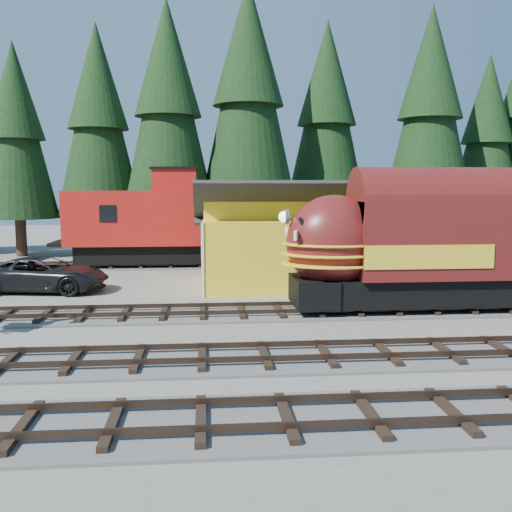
{
  "coord_description": "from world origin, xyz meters",
  "views": [
    {
      "loc": [
        -5.86,
        -17.92,
        4.94
      ],
      "look_at": [
        -3.91,
        4.0,
        2.3
      ],
      "focal_mm": 40.0,
      "sensor_mm": 36.0,
      "label": 1
    }
  ],
  "objects": [
    {
      "name": "ground",
      "position": [
        0.0,
        0.0,
        0.0
      ],
      "size": [
        120.0,
        120.0,
        0.0
      ],
      "primitive_type": "plane",
      "color": "#6B665B",
      "rests_on": "ground"
    },
    {
      "name": "track_spur",
      "position": [
        -10.0,
        18.0,
        0.06
      ],
      "size": [
        32.0,
        3.2,
        0.33
      ],
      "color": "#4C4947",
      "rests_on": "ground"
    },
    {
      "name": "depot",
      "position": [
        -0.0,
        10.5,
        2.96
      ],
      "size": [
        12.8,
        7.0,
        5.3
      ],
      "color": "yellow",
      "rests_on": "ground"
    },
    {
      "name": "conifer_backdrop",
      "position": [
        8.03,
        24.97,
        10.46
      ],
      "size": [
        78.45,
        24.06,
        17.44
      ],
      "color": "black",
      "rests_on": "ground"
    },
    {
      "name": "locomotive",
      "position": [
        4.79,
        4.0,
        2.54
      ],
      "size": [
        15.98,
        3.18,
        4.35
      ],
      "color": "black",
      "rests_on": "ground"
    },
    {
      "name": "caboose",
      "position": [
        -8.76,
        18.0,
        2.82
      ],
      "size": [
        11.06,
        3.21,
        5.75
      ],
      "color": "black",
      "rests_on": "ground"
    },
    {
      "name": "pickup_truck_a",
      "position": [
        -13.56,
        9.75,
        0.84
      ],
      "size": [
        6.38,
        3.7,
        1.67
      ],
      "primitive_type": "imported",
      "rotation": [
        0.0,
        0.0,
        1.41
      ],
      "color": "black",
      "rests_on": "ground"
    }
  ]
}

